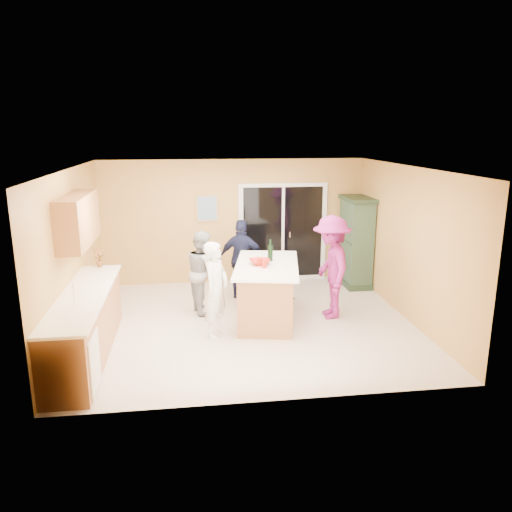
{
  "coord_description": "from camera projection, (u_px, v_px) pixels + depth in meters",
  "views": [
    {
      "loc": [
        -0.93,
        -7.83,
        3.18
      ],
      "look_at": [
        0.15,
        0.1,
        1.15
      ],
      "focal_mm": 35.0,
      "sensor_mm": 36.0,
      "label": 1
    }
  ],
  "objects": [
    {
      "name": "kitchen_island",
      "position": [
        267.0,
        294.0,
        8.48
      ],
      "size": [
        1.37,
        2.06,
        1.0
      ],
      "rotation": [
        0.0,
        0.0,
        -0.19
      ],
      "color": "#A96941",
      "rests_on": "floor"
    },
    {
      "name": "tulip_vase",
      "position": [
        99.0,
        257.0,
        8.33
      ],
      "size": [
        0.2,
        0.14,
        0.36
      ],
      "primitive_type": "imported",
      "rotation": [
        0.0,
        0.0,
        0.06
      ],
      "color": "red",
      "rests_on": "left_cabinet_run"
    },
    {
      "name": "wall_right",
      "position": [
        408.0,
        244.0,
        8.46
      ],
      "size": [
        0.1,
        5.0,
        2.6
      ],
      "primitive_type": "cube",
      "color": "#F0B263",
      "rests_on": "ground"
    },
    {
      "name": "wall_front",
      "position": [
        274.0,
        299.0,
        5.7
      ],
      "size": [
        5.5,
        0.1,
        2.6
      ],
      "primitive_type": "cube",
      "color": "#F0B263",
      "rests_on": "ground"
    },
    {
      "name": "woman_navy",
      "position": [
        242.0,
        259.0,
        9.56
      ],
      "size": [
        0.97,
        0.6,
        1.54
      ],
      "primitive_type": "imported",
      "rotation": [
        0.0,
        0.0,
        2.87
      ],
      "color": "#1A203A",
      "rests_on": "floor"
    },
    {
      "name": "green_hutch",
      "position": [
        356.0,
        243.0,
        10.35
      ],
      "size": [
        0.53,
        1.01,
        1.85
      ],
      "color": "#213522",
      "rests_on": "floor"
    },
    {
      "name": "ceiling",
      "position": [
        247.0,
        168.0,
        7.79
      ],
      "size": [
        5.5,
        5.0,
        0.1
      ],
      "primitive_type": "cube",
      "color": "silver",
      "rests_on": "wall_back"
    },
    {
      "name": "serving_bowl",
      "position": [
        260.0,
        262.0,
        8.32
      ],
      "size": [
        0.37,
        0.37,
        0.08
      ],
      "primitive_type": "imported",
      "rotation": [
        0.0,
        0.0,
        0.07
      ],
      "color": "#AF2013",
      "rests_on": "kitchen_island"
    },
    {
      "name": "framed_picture",
      "position": [
        207.0,
        208.0,
        10.34
      ],
      "size": [
        0.46,
        0.04,
        0.56
      ],
      "color": "tan",
      "rests_on": "wall_back"
    },
    {
      "name": "tumbler_near",
      "position": [
        260.0,
        262.0,
        8.22
      ],
      "size": [
        0.08,
        0.08,
        0.12
      ],
      "primitive_type": "cylinder",
      "rotation": [
        0.0,
        0.0,
        -0.01
      ],
      "color": "#AF2013",
      "rests_on": "kitchen_island"
    },
    {
      "name": "floor",
      "position": [
        248.0,
        324.0,
        8.42
      ],
      "size": [
        5.5,
        5.5,
        0.0
      ],
      "primitive_type": "plane",
      "color": "beige",
      "rests_on": "ground"
    },
    {
      "name": "sliding_door",
      "position": [
        283.0,
        232.0,
        10.67
      ],
      "size": [
        1.9,
        0.07,
        2.1
      ],
      "color": "silver",
      "rests_on": "floor"
    },
    {
      "name": "wall_back",
      "position": [
        234.0,
        222.0,
        10.51
      ],
      "size": [
        5.5,
        0.1,
        2.6
      ],
      "primitive_type": "cube",
      "color": "#F0B263",
      "rests_on": "ground"
    },
    {
      "name": "woman_grey",
      "position": [
        203.0,
        272.0,
        8.84
      ],
      "size": [
        0.71,
        0.83,
        1.47
      ],
      "primitive_type": "imported",
      "rotation": [
        0.0,
        0.0,
        1.8
      ],
      "color": "#9E9FA1",
      "rests_on": "floor"
    },
    {
      "name": "upper_cabinets",
      "position": [
        78.0,
        220.0,
        7.43
      ],
      "size": [
        0.35,
        1.6,
        0.75
      ],
      "primitive_type": "cube",
      "color": "#A96941",
      "rests_on": "wall_left"
    },
    {
      "name": "white_plate",
      "position": [
        268.0,
        255.0,
        8.91
      ],
      "size": [
        0.3,
        0.3,
        0.02
      ],
      "primitive_type": "cylinder",
      "rotation": [
        0.0,
        0.0,
        -0.19
      ],
      "color": "silver",
      "rests_on": "kitchen_island"
    },
    {
      "name": "wine_bottle",
      "position": [
        270.0,
        252.0,
        8.52
      ],
      "size": [
        0.09,
        0.09,
        0.38
      ],
      "rotation": [
        0.0,
        0.0,
        0.3
      ],
      "color": "black",
      "rests_on": "kitchen_island"
    },
    {
      "name": "woman_white",
      "position": [
        216.0,
        289.0,
        7.78
      ],
      "size": [
        0.59,
        0.66,
        1.52
      ],
      "primitive_type": "imported",
      "rotation": [
        0.0,
        0.0,
        1.04
      ],
      "color": "white",
      "rests_on": "floor"
    },
    {
      "name": "woman_magenta",
      "position": [
        331.0,
        267.0,
        8.55
      ],
      "size": [
        0.7,
        1.17,
        1.78
      ],
      "primitive_type": "imported",
      "rotation": [
        0.0,
        0.0,
        -1.61
      ],
      "color": "#7D1B58",
      "rests_on": "floor"
    },
    {
      "name": "tumbler_far",
      "position": [
        264.0,
        264.0,
        8.1
      ],
      "size": [
        0.08,
        0.08,
        0.12
      ],
      "primitive_type": "cylinder",
      "rotation": [
        0.0,
        0.0,
        -0.01
      ],
      "color": "#AF2013",
      "rests_on": "kitchen_island"
    },
    {
      "name": "wall_left",
      "position": [
        72.0,
        254.0,
        7.74
      ],
      "size": [
        0.1,
        5.0,
        2.6
      ],
      "primitive_type": "cube",
      "color": "#F0B263",
      "rests_on": "ground"
    },
    {
      "name": "left_cabinet_run",
      "position": [
        84.0,
        330.0,
        6.98
      ],
      "size": [
        0.65,
        3.05,
        1.24
      ],
      "color": "#A96941",
      "rests_on": "floor"
    }
  ]
}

